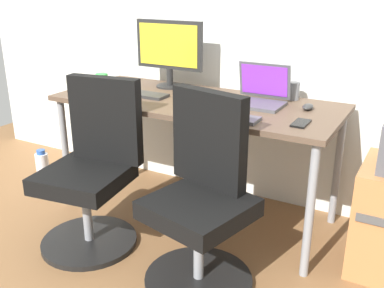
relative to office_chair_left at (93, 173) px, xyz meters
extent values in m
plane|color=brown|center=(0.35, 0.56, -0.42)|extent=(5.28, 5.28, 0.00)
cube|color=silver|center=(0.35, 1.00, 0.88)|extent=(4.40, 0.04, 2.60)
cube|color=brown|center=(0.35, 0.56, 0.32)|extent=(1.70, 0.71, 0.03)
cylinder|color=gray|center=(-0.45, 0.25, -0.06)|extent=(0.04, 0.04, 0.73)
cylinder|color=gray|center=(1.15, 0.25, -0.06)|extent=(0.04, 0.04, 0.73)
cylinder|color=gray|center=(-0.45, 0.87, -0.06)|extent=(0.04, 0.04, 0.73)
cylinder|color=gray|center=(1.15, 0.87, -0.06)|extent=(0.04, 0.04, 0.73)
cylinder|color=black|center=(-0.01, -0.06, -0.41)|extent=(0.54, 0.54, 0.03)
cylinder|color=gray|center=(-0.01, -0.06, -0.22)|extent=(0.05, 0.05, 0.34)
cube|color=black|center=(-0.01, -0.06, -0.01)|extent=(0.50, 0.50, 0.09)
cube|color=black|center=(0.02, 0.12, 0.28)|extent=(0.43, 0.13, 0.48)
cylinder|color=black|center=(0.70, -0.06, -0.41)|extent=(0.54, 0.54, 0.03)
cylinder|color=gray|center=(0.70, -0.06, -0.22)|extent=(0.05, 0.05, 0.34)
cube|color=black|center=(0.70, -0.06, -0.01)|extent=(0.53, 0.53, 0.09)
cube|color=black|center=(0.66, 0.12, 0.28)|extent=(0.42, 0.17, 0.48)
cylinder|color=white|center=(-0.76, 0.32, -0.28)|extent=(0.09, 0.09, 0.28)
cylinder|color=#2D59B2|center=(-0.76, 0.32, -0.13)|extent=(0.06, 0.06, 0.03)
cylinder|color=#262626|center=(0.03, 0.78, 0.34)|extent=(0.18, 0.18, 0.01)
cylinder|color=#262626|center=(0.03, 0.78, 0.40)|extent=(0.04, 0.04, 0.11)
cube|color=#262626|center=(0.03, 0.78, 0.61)|extent=(0.48, 0.03, 0.31)
cube|color=yellow|center=(0.03, 0.76, 0.61)|extent=(0.43, 0.00, 0.26)
cube|color=#4C4C51|center=(0.70, 0.61, 0.34)|extent=(0.31, 0.22, 0.02)
cube|color=#4C4C51|center=(0.70, 0.74, 0.45)|extent=(0.31, 0.05, 0.21)
cube|color=purple|center=(0.70, 0.74, 0.45)|extent=(0.28, 0.04, 0.18)
cube|color=#2D2D2D|center=(0.00, 0.49, 0.34)|extent=(0.34, 0.12, 0.02)
cube|color=#515156|center=(0.67, 0.31, 0.34)|extent=(0.34, 0.12, 0.02)
ellipsoid|color=#B7B7B7|center=(0.06, 0.32, 0.35)|extent=(0.06, 0.10, 0.03)
ellipsoid|color=#2D2D2D|center=(0.99, 0.67, 0.35)|extent=(0.06, 0.10, 0.03)
cylinder|color=green|center=(-0.35, 0.54, 0.38)|extent=(0.08, 0.08, 0.09)
cylinder|color=slate|center=(0.85, 0.85, 0.38)|extent=(0.07, 0.07, 0.10)
cube|color=black|center=(1.03, 0.39, 0.34)|extent=(0.07, 0.14, 0.01)
camera|label=1|loc=(1.58, -1.70, 1.00)|focal=41.67mm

